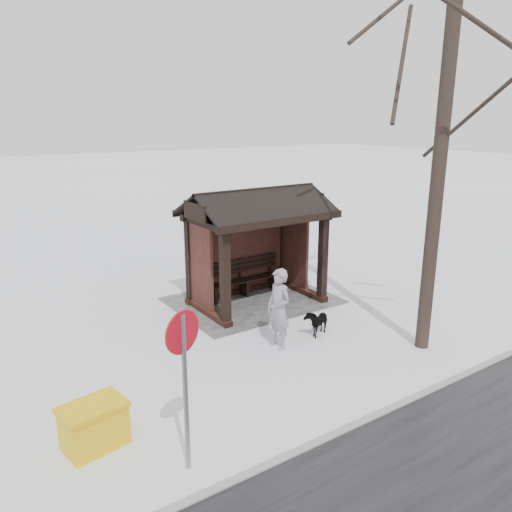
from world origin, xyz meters
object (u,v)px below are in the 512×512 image
Objects in this scene: dog at (317,321)px; road_sign at (184,358)px; pedestrian at (279,309)px; tree_near at (451,42)px; bus_shelter at (253,223)px; grit_bin at (94,425)px.

road_sign reaches higher than dog.
road_sign is (3.35, 2.37, 0.83)m from pedestrian.
dog is (1.49, -1.77, -5.84)m from tree_near.
dog is at bearing 90.28° from bus_shelter.
tree_near is 6.28m from dog.
bus_shelter is 1.51× the size of road_sign.
bus_shelter is 2.04× the size of pedestrian.
dog is 0.31× the size of road_sign.
dog is at bearing -171.47° from road_sign.
bus_shelter is 3.16m from pedestrian.
road_sign is (5.97, 0.66, -4.44)m from tree_near.
tree_near is at bearing 16.22° from dog.
grit_bin is (6.93, -0.52, -5.79)m from tree_near.
bus_shelter is 4.83× the size of dog.
grit_bin is at bearing -77.27° from pedestrian.
pedestrian reaches higher than grit_bin.
grit_bin is at bearing -71.11° from road_sign.
bus_shelter reaches higher than road_sign.
tree_near reaches higher than road_sign.
grit_bin is at bearing -100.93° from dog.
bus_shelter is 3.18m from dog.
road_sign is (-0.96, 1.19, 1.35)m from grit_bin.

